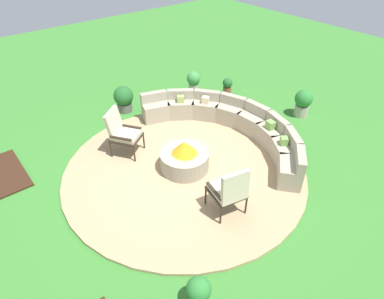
{
  "coord_description": "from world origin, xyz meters",
  "views": [
    {
      "loc": [
        4.32,
        -3.3,
        4.56
      ],
      "look_at": [
        0.0,
        0.2,
        0.45
      ],
      "focal_mm": 30.89,
      "sensor_mm": 36.0,
      "label": 1
    }
  ],
  "objects_px": {
    "lounge_chair_front_right": "(229,190)",
    "lounge_chair_front_left": "(122,132)",
    "fire_pit": "(185,158)",
    "curved_stone_bench": "(230,124)",
    "potted_plant_5": "(124,98)",
    "potted_plant_0": "(199,291)",
    "potted_plant_4": "(227,87)",
    "potted_plant_1": "(194,81)",
    "potted_plant_2": "(303,102)"
  },
  "relations": [
    {
      "from": "lounge_chair_front_right",
      "to": "lounge_chair_front_left",
      "type": "bearing_deg",
      "value": 112.98
    },
    {
      "from": "fire_pit",
      "to": "curved_stone_bench",
      "type": "height_order",
      "value": "curved_stone_bench"
    },
    {
      "from": "fire_pit",
      "to": "lounge_chair_front_left",
      "type": "height_order",
      "value": "lounge_chair_front_left"
    },
    {
      "from": "lounge_chair_front_right",
      "to": "potted_plant_5",
      "type": "xyz_separation_m",
      "value": [
        -4.51,
        0.45,
        -0.21
      ]
    },
    {
      "from": "lounge_chair_front_right",
      "to": "potted_plant_0",
      "type": "distance_m",
      "value": 1.81
    },
    {
      "from": "potted_plant_0",
      "to": "potted_plant_5",
      "type": "bearing_deg",
      "value": 160.43
    },
    {
      "from": "potted_plant_4",
      "to": "potted_plant_0",
      "type": "bearing_deg",
      "value": -47.44
    },
    {
      "from": "potted_plant_0",
      "to": "potted_plant_5",
      "type": "height_order",
      "value": "potted_plant_5"
    },
    {
      "from": "potted_plant_5",
      "to": "potted_plant_1",
      "type": "bearing_deg",
      "value": 81.14
    },
    {
      "from": "curved_stone_bench",
      "to": "potted_plant_5",
      "type": "height_order",
      "value": "curved_stone_bench"
    },
    {
      "from": "curved_stone_bench",
      "to": "potted_plant_5",
      "type": "distance_m",
      "value": 3.03
    },
    {
      "from": "lounge_chair_front_left",
      "to": "potted_plant_2",
      "type": "height_order",
      "value": "lounge_chair_front_left"
    },
    {
      "from": "potted_plant_1",
      "to": "potted_plant_5",
      "type": "bearing_deg",
      "value": -98.86
    },
    {
      "from": "potted_plant_1",
      "to": "fire_pit",
      "type": "bearing_deg",
      "value": -42.16
    },
    {
      "from": "potted_plant_1",
      "to": "potted_plant_2",
      "type": "xyz_separation_m",
      "value": [
        2.85,
        1.39,
        0.03
      ]
    },
    {
      "from": "fire_pit",
      "to": "potted_plant_1",
      "type": "bearing_deg",
      "value": 137.84
    },
    {
      "from": "potted_plant_2",
      "to": "potted_plant_4",
      "type": "xyz_separation_m",
      "value": [
        -2.03,
        -0.8,
        -0.09
      ]
    },
    {
      "from": "fire_pit",
      "to": "curved_stone_bench",
      "type": "xyz_separation_m",
      "value": [
        -0.32,
        1.65,
        0.03
      ]
    },
    {
      "from": "lounge_chair_front_right",
      "to": "potted_plant_2",
      "type": "height_order",
      "value": "lounge_chair_front_right"
    },
    {
      "from": "fire_pit",
      "to": "potted_plant_5",
      "type": "height_order",
      "value": "fire_pit"
    },
    {
      "from": "potted_plant_0",
      "to": "potted_plant_2",
      "type": "bearing_deg",
      "value": 112.57
    },
    {
      "from": "potted_plant_4",
      "to": "fire_pit",
      "type": "bearing_deg",
      "value": -58.39
    },
    {
      "from": "curved_stone_bench",
      "to": "potted_plant_5",
      "type": "relative_size",
      "value": 6.1
    },
    {
      "from": "potted_plant_1",
      "to": "curved_stone_bench",
      "type": "bearing_deg",
      "value": -18.5
    },
    {
      "from": "lounge_chair_front_right",
      "to": "potted_plant_1",
      "type": "distance_m",
      "value": 4.92
    },
    {
      "from": "curved_stone_bench",
      "to": "potted_plant_5",
      "type": "xyz_separation_m",
      "value": [
        -2.71,
        -1.36,
        0.04
      ]
    },
    {
      "from": "potted_plant_5",
      "to": "curved_stone_bench",
      "type": "bearing_deg",
      "value": 26.62
    },
    {
      "from": "lounge_chair_front_right",
      "to": "potted_plant_2",
      "type": "xyz_separation_m",
      "value": [
        -1.31,
        3.99,
        -0.19
      ]
    },
    {
      "from": "potted_plant_1",
      "to": "potted_plant_4",
      "type": "distance_m",
      "value": 1.02
    },
    {
      "from": "potted_plant_4",
      "to": "potted_plant_5",
      "type": "distance_m",
      "value": 2.98
    },
    {
      "from": "curved_stone_bench",
      "to": "potted_plant_4",
      "type": "relative_size",
      "value": 7.4
    },
    {
      "from": "lounge_chair_front_right",
      "to": "fire_pit",
      "type": "bearing_deg",
      "value": 95.77
    },
    {
      "from": "fire_pit",
      "to": "lounge_chair_front_right",
      "type": "relative_size",
      "value": 1.01
    },
    {
      "from": "fire_pit",
      "to": "potted_plant_2",
      "type": "height_order",
      "value": "potted_plant_2"
    },
    {
      "from": "potted_plant_2",
      "to": "potted_plant_1",
      "type": "bearing_deg",
      "value": -153.96
    },
    {
      "from": "potted_plant_1",
      "to": "potted_plant_5",
      "type": "distance_m",
      "value": 2.18
    },
    {
      "from": "lounge_chair_front_left",
      "to": "potted_plant_4",
      "type": "distance_m",
      "value": 3.79
    },
    {
      "from": "potted_plant_0",
      "to": "potted_plant_2",
      "type": "height_order",
      "value": "potted_plant_2"
    },
    {
      "from": "curved_stone_bench",
      "to": "potted_plant_1",
      "type": "bearing_deg",
      "value": 161.5
    },
    {
      "from": "curved_stone_bench",
      "to": "lounge_chair_front_right",
      "type": "relative_size",
      "value": 4.34
    },
    {
      "from": "lounge_chair_front_left",
      "to": "potted_plant_1",
      "type": "height_order",
      "value": "lounge_chair_front_left"
    },
    {
      "from": "lounge_chair_front_right",
      "to": "potted_plant_5",
      "type": "bearing_deg",
      "value": 96.31
    },
    {
      "from": "potted_plant_4",
      "to": "lounge_chair_front_right",
      "type": "bearing_deg",
      "value": -43.7
    },
    {
      "from": "curved_stone_bench",
      "to": "potted_plant_0",
      "type": "distance_m",
      "value": 4.31
    },
    {
      "from": "lounge_chair_front_left",
      "to": "lounge_chair_front_right",
      "type": "xyz_separation_m",
      "value": [
        2.78,
        0.54,
        -0.0
      ]
    },
    {
      "from": "curved_stone_bench",
      "to": "potted_plant_0",
      "type": "height_order",
      "value": "curved_stone_bench"
    },
    {
      "from": "potted_plant_2",
      "to": "curved_stone_bench",
      "type": "bearing_deg",
      "value": -102.32
    },
    {
      "from": "lounge_chair_front_left",
      "to": "potted_plant_0",
      "type": "relative_size",
      "value": 2.01
    },
    {
      "from": "potted_plant_1",
      "to": "potted_plant_2",
      "type": "distance_m",
      "value": 3.18
    },
    {
      "from": "potted_plant_1",
      "to": "potted_plant_5",
      "type": "xyz_separation_m",
      "value": [
        -0.34,
        -2.15,
        0.01
      ]
    }
  ]
}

